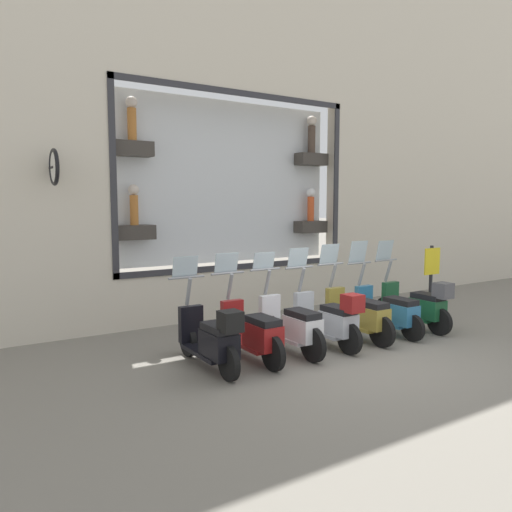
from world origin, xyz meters
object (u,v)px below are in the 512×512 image
(scooter_teal_1, at_px, (389,311))
(scooter_white_4, at_px, (292,326))
(scooter_olive_2, at_px, (359,315))
(shop_sign_post, at_px, (431,280))
(scooter_black_6, at_px, (212,339))
(scooter_green_0, at_px, (418,305))
(scooter_red_5, at_px, (253,333))
(scooter_silver_3, at_px, (329,319))

(scooter_teal_1, bearing_deg, scooter_white_4, 89.95)
(scooter_olive_2, bearing_deg, shop_sign_post, -80.13)
(scooter_black_6, xyz_separation_m, shop_sign_post, (0.49, -5.37, 0.35))
(scooter_green_0, xyz_separation_m, scooter_olive_2, (0.06, 1.47, -0.03))
(scooter_red_5, bearing_deg, scooter_olive_2, -89.94)
(scooter_green_0, xyz_separation_m, scooter_red_5, (0.06, 3.67, -0.04))
(scooter_olive_2, relative_size, scooter_red_5, 1.00)
(shop_sign_post, bearing_deg, scooter_white_4, 96.22)
(scooter_red_5, bearing_deg, scooter_white_4, -89.92)
(scooter_teal_1, relative_size, scooter_olive_2, 0.99)
(scooter_green_0, distance_m, shop_sign_post, 1.14)
(scooter_olive_2, height_order, scooter_white_4, scooter_olive_2)
(scooter_green_0, bearing_deg, scooter_black_6, 90.04)
(scooter_teal_1, distance_m, scooter_black_6, 3.67)
(scooter_silver_3, relative_size, shop_sign_post, 1.17)
(scooter_silver_3, bearing_deg, scooter_black_6, 90.08)
(scooter_green_0, distance_m, scooter_white_4, 2.94)
(scooter_green_0, bearing_deg, scooter_red_5, 89.04)
(scooter_red_5, bearing_deg, scooter_silver_3, -92.39)
(scooter_red_5, relative_size, scooter_black_6, 1.00)
(scooter_white_4, xyz_separation_m, scooter_black_6, (-0.07, 1.47, 0.03))
(scooter_silver_3, distance_m, scooter_black_6, 2.20)
(scooter_green_0, xyz_separation_m, shop_sign_post, (0.49, -0.97, 0.34))
(scooter_teal_1, height_order, scooter_red_5, scooter_teal_1)
(shop_sign_post, bearing_deg, scooter_red_5, 95.26)
(scooter_white_4, xyz_separation_m, scooter_red_5, (-0.00, 0.73, -0.01))
(scooter_olive_2, distance_m, scooter_black_6, 2.94)
(shop_sign_post, bearing_deg, scooter_olive_2, 99.87)
(scooter_green_0, height_order, scooter_olive_2, scooter_green_0)
(scooter_white_4, relative_size, scooter_black_6, 1.01)
(scooter_green_0, bearing_deg, shop_sign_post, -63.31)
(scooter_silver_3, distance_m, scooter_red_5, 1.47)
(scooter_teal_1, xyz_separation_m, scooter_silver_3, (-0.06, 1.47, 0.05))
(scooter_teal_1, distance_m, scooter_silver_3, 1.47)
(scooter_silver_3, xyz_separation_m, shop_sign_post, (0.49, -3.17, 0.34))
(scooter_teal_1, relative_size, shop_sign_post, 1.17)
(scooter_red_5, bearing_deg, scooter_teal_1, -90.02)
(scooter_red_5, bearing_deg, scooter_black_6, 95.00)
(scooter_teal_1, distance_m, scooter_olive_2, 0.73)
(scooter_silver_3, relative_size, scooter_red_5, 1.00)
(scooter_olive_2, xyz_separation_m, scooter_black_6, (-0.07, 2.94, 0.03))
(scooter_green_0, relative_size, scooter_white_4, 1.00)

